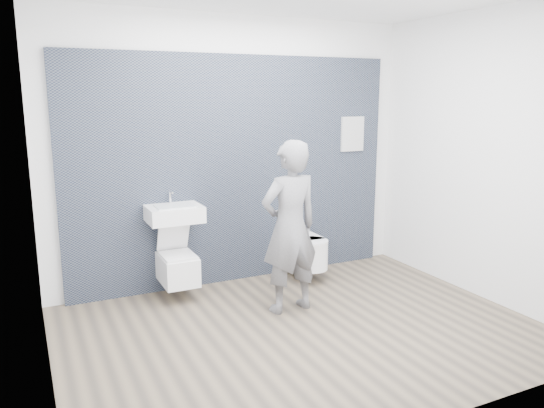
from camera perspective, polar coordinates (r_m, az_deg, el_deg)
name	(u,v)px	position (r m, az deg, el deg)	size (l,w,h in m)	color
ground	(302,330)	(4.71, 3.25, -13.37)	(4.00, 4.00, 0.00)	brown
room_shell	(305,127)	(4.27, 3.52, 8.27)	(4.00, 4.00, 4.00)	silver
tile_wall	(238,278)	(5.94, -3.68, -7.95)	(3.60, 0.06, 2.40)	black
washbasin	(174,213)	(5.27, -10.46, -0.99)	(0.52, 0.39, 0.39)	white
toilet_square	(177,267)	(5.37, -10.13, -6.65)	(0.33, 0.48, 0.62)	white
toilet_rounded	(306,252)	(5.84, 3.72, -5.14)	(0.35, 0.60, 0.32)	white
info_placard	(348,262)	(6.54, 8.23, -6.18)	(0.30, 0.03, 0.40)	white
visitor	(290,227)	(4.86, 1.93, -2.52)	(0.58, 0.38, 1.60)	slate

